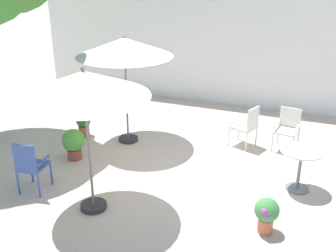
{
  "coord_description": "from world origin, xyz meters",
  "views": [
    {
      "loc": [
        2.67,
        -6.45,
        3.89
      ],
      "look_at": [
        0.0,
        0.4,
        0.85
      ],
      "focal_mm": 43.72,
      "sensor_mm": 36.0,
      "label": 1
    }
  ],
  "objects": [
    {
      "name": "ground_plane",
      "position": [
        0.0,
        0.0,
        0.0
      ],
      "size": [
        60.0,
        60.0,
        0.0
      ],
      "primitive_type": "plane",
      "color": "beige"
    },
    {
      "name": "patio_chair_1",
      "position": [
        1.29,
        1.83,
        0.52
      ],
      "size": [
        0.62,
        0.59,
        0.93
      ],
      "color": "white",
      "rests_on": "ground"
    },
    {
      "name": "patio_chair_2",
      "position": [
        -1.86,
        -1.44,
        0.56
      ],
      "size": [
        0.5,
        0.54,
        0.99
      ],
      "color": "#334E93",
      "rests_on": "ground"
    },
    {
      "name": "potted_plant_0",
      "position": [
        -2.36,
        1.03,
        0.32
      ],
      "size": [
        0.34,
        0.34,
        0.57
      ],
      "color": "#B75C3C",
      "rests_on": "ground"
    },
    {
      "name": "patio_chair_0",
      "position": [
        2.12,
        2.07,
        0.51
      ],
      "size": [
        0.54,
        0.55,
        0.9
      ],
      "color": "silver",
      "rests_on": "ground"
    },
    {
      "name": "potted_plant_2",
      "position": [
        -1.91,
        -0.06,
        0.37
      ],
      "size": [
        0.47,
        0.47,
        0.66
      ],
      "color": "brown",
      "rests_on": "ground"
    },
    {
      "name": "potted_plant_1",
      "position": [
        2.17,
        -1.11,
        0.35
      ],
      "size": [
        0.37,
        0.39,
        0.58
      ],
      "color": "#CE6C4A",
      "rests_on": "ground"
    },
    {
      "name": "patio_umbrella_1",
      "position": [
        -1.28,
        1.17,
        2.13
      ],
      "size": [
        2.07,
        2.07,
        2.41
      ],
      "color": "#2D2D2D",
      "rests_on": "ground"
    },
    {
      "name": "potted_plant_3",
      "position": [
        -3.39,
        1.91,
        0.26
      ],
      "size": [
        0.35,
        0.35,
        0.48
      ],
      "color": "brown",
      "rests_on": "ground"
    },
    {
      "name": "cafe_table_0",
      "position": [
        2.52,
        0.37,
        0.54
      ],
      "size": [
        0.74,
        0.74,
        0.78
      ],
      "color": "white",
      "rests_on": "ground"
    },
    {
      "name": "patio_umbrella_0",
      "position": [
        -0.6,
        -1.49,
        2.14
      ],
      "size": [
        2.01,
        2.01,
        2.42
      ],
      "color": "#2D2D2D",
      "rests_on": "ground"
    },
    {
      "name": "villa_facade",
      "position": [
        0.0,
        4.59,
        2.05
      ],
      "size": [
        11.15,
        0.3,
        4.1
      ],
      "primitive_type": "cube",
      "color": "white",
      "rests_on": "ground"
    }
  ]
}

